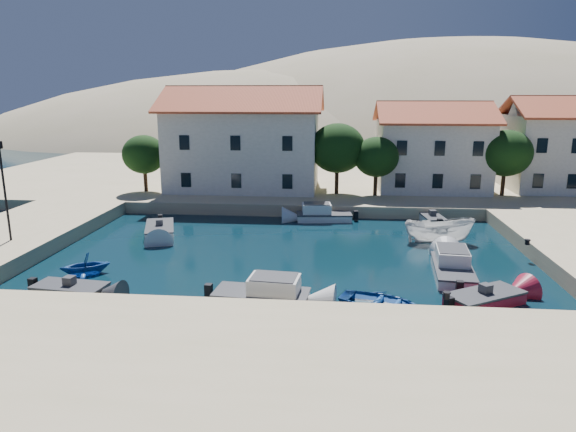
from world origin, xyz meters
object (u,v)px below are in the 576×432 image
Objects in this scene: cabin_cruiser_south at (261,294)px; cabin_cruiser_east at (453,268)px; building_mid at (432,145)px; boat_east at (438,242)px; rowboat_south at (382,308)px; building_right at (558,143)px; building_left at (244,137)px; lamppost at (3,182)px.

cabin_cruiser_south is 0.91× the size of cabin_cruiser_east.
boat_east is (-1.90, -15.47, -5.22)m from building_mid.
rowboat_south is 0.78× the size of cabin_cruiser_east.
boat_east is at bearing -130.18° from building_right.
building_right is at bearing 3.81° from building_left.
building_right is 1.52× the size of lamppost.
building_mid is (18.00, 1.00, -0.71)m from building_left.
building_mid reaches higher than cabin_cruiser_east.
cabin_cruiser_east reaches higher than boat_east.
rowboat_south is at bearing 153.80° from boat_east.
lamppost is at bearing 165.46° from cabin_cruiser_south.
cabin_cruiser_south is at bearing -78.34° from building_left.
building_left is 1.40× the size of building_mid.
building_left is 2.79× the size of cabin_cruiser_east.
lamppost is (-29.50, -21.00, -0.47)m from building_mid.
building_left is 22.44m from boat_east.
cabin_cruiser_east is at bearing 30.89° from cabin_cruiser_south.
building_left is 1.56× the size of building_right.
lamppost is at bearing 96.45° from rowboat_south.
lamppost is 1.30× the size of cabin_cruiser_south.
building_mid is at bearing 3.18° from building_left.
lamppost is at bearing -152.07° from building_right.
building_left reaches higher than building_mid.
lamppost is at bearing -119.90° from building_left.
cabin_cruiser_east is at bearing -19.68° from rowboat_south.
rowboat_south is at bearing -66.85° from building_left.
building_left reaches higher than cabin_cruiser_south.
lamppost is 24.04m from rowboat_south.
cabin_cruiser_east is at bearing -121.73° from building_right.
cabin_cruiser_south is at bearing -20.02° from lamppost.
rowboat_south is at bearing 4.62° from cabin_cruiser_south.
boat_east is (4.87, 11.78, 0.00)m from rowboat_south.
rowboat_south is at bearing -123.61° from building_right.
building_left is 30.07m from building_right.
building_right reaches higher than cabin_cruiser_south.
boat_east is (-13.90, -16.47, -5.47)m from building_right.
lamppost is (-11.50, -20.00, -1.18)m from building_left.
building_mid is 1.69× the size of lamppost.
cabin_cruiser_east is at bearing -96.19° from building_mid.
cabin_cruiser_south reaches higher than rowboat_south.
rowboat_south is at bearing -15.37° from lamppost.
building_right is at bearing 27.93° from lamppost.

